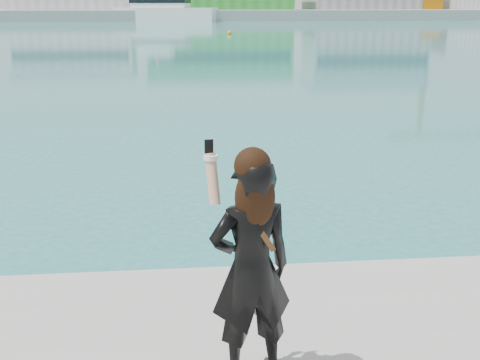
% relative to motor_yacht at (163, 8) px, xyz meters
% --- Properties ---
extents(far_quay, '(320.00, 40.00, 2.00)m').
position_rel_motor_yacht_xyz_m(far_quay, '(3.21, 18.73, -1.41)').
color(far_quay, '#9E9E99').
rests_on(far_quay, ground).
extents(motor_yacht, '(19.06, 9.81, 8.57)m').
position_rel_motor_yacht_xyz_m(motor_yacht, '(0.00, 0.00, 0.00)').
color(motor_yacht, white).
rests_on(motor_yacht, ground).
extents(buoy_near, '(0.50, 0.50, 0.50)m').
position_rel_motor_yacht_xyz_m(buoy_near, '(8.12, -49.30, -2.41)').
color(buoy_near, '#DCA40B').
rests_on(buoy_near, ground).
extents(woman, '(0.60, 0.46, 1.58)m').
position_rel_motor_yacht_xyz_m(woman, '(3.00, -111.97, -0.81)').
color(woman, black).
rests_on(woman, near_quay).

